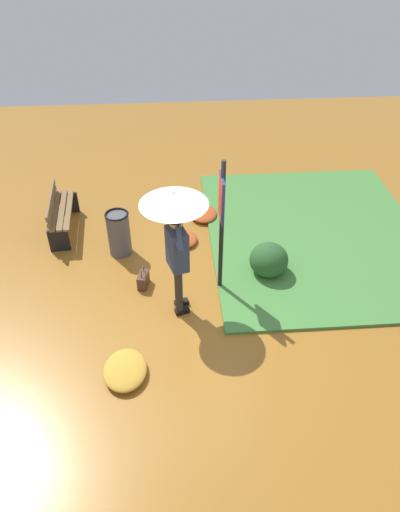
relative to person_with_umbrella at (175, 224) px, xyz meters
The scene contains 11 objects.
ground_plane 1.56m from the person_with_umbrella, 133.01° to the right, with size 18.00×18.00×0.00m, color #9E6623.
grass_verge 3.51m from the person_with_umbrella, 57.30° to the right, with size 4.80×4.00×0.05m.
person_with_umbrella is the anchor object (origin of this frame).
info_sign_post 0.80m from the person_with_umbrella, 60.86° to the right, with size 0.44×0.07×2.30m.
handbag 1.61m from the person_with_umbrella, 47.22° to the left, with size 0.32×0.20×0.37m.
park_bench 3.29m from the person_with_umbrella, 43.42° to the left, with size 1.40×0.47×0.75m.
trash_bin 2.09m from the person_with_umbrella, 33.96° to the left, with size 0.42×0.42×0.83m.
shrub_cluster 2.15m from the person_with_umbrella, 65.70° to the right, with size 0.71×0.65×0.58m.
leaf_pile_near_person 2.26m from the person_with_umbrella, ahead, with size 0.55×0.44×0.12m.
leaf_pile_by_bench 2.10m from the person_with_umbrella, 149.20° to the left, with size 0.74×0.59×0.16m.
leaf_pile_far_path 2.97m from the person_with_umbrella, 13.38° to the right, with size 0.67×0.54×0.15m.
Camera 1 is at (-5.38, 0.16, 5.26)m, focal length 33.41 mm.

